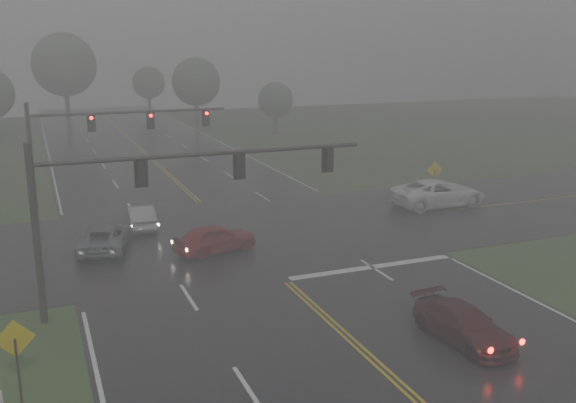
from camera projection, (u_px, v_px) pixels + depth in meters
name	position (u px, v px, depth m)	size (l,w,h in m)	color
main_road	(246.00, 245.00, 34.01)	(18.00, 160.00, 0.02)	black
cross_street	(235.00, 235.00, 35.81)	(120.00, 14.00, 0.02)	black
stop_bar	(372.00, 268.00, 30.58)	(8.50, 0.50, 0.01)	silver
sedan_maroon	(462.00, 341.00, 23.03)	(1.78, 4.38, 1.27)	#3D0B11
sedan_red	(216.00, 252.00, 32.83)	(1.72, 4.28, 1.46)	maroon
sedan_silver	(141.00, 228.00, 37.08)	(1.43, 4.11, 1.35)	#A0A2A8
car_grey	(106.00, 250.00, 33.20)	(2.23, 4.84, 1.35)	slate
pickup_white	(437.00, 206.00, 42.11)	(2.90, 6.29, 1.75)	white
signal_gantry_near	(148.00, 189.00, 24.95)	(13.44, 0.30, 6.94)	black
signal_gantry_far	(95.00, 133.00, 40.63)	(12.54, 0.35, 6.92)	black
sign_diamond_west	(16.00, 349.00, 18.42)	(1.15, 0.12, 2.76)	black
sign_diamond_east	(434.00, 175.00, 42.86)	(1.14, 0.26, 2.77)	black
tree_ne_a	(196.00, 82.00, 79.15)	(5.97, 5.97, 8.77)	#2F251E
tree_n_mid	(64.00, 65.00, 81.26)	(8.01, 8.01, 11.76)	#2F251E
tree_e_near	(276.00, 100.00, 74.28)	(4.12, 4.12, 6.05)	#2F251E
tree_n_far	(149.00, 83.00, 95.63)	(4.83, 4.83, 7.09)	#2F251E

